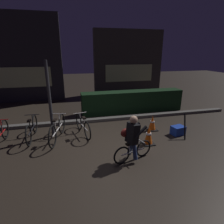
{
  "coord_description": "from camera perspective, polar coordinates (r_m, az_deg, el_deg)",
  "views": [
    {
      "loc": [
        -1.09,
        -4.78,
        2.73
      ],
      "look_at": [
        0.2,
        0.6,
        0.9
      ],
      "focal_mm": 29.08,
      "sensor_mm": 36.0,
      "label": 1
    }
  ],
  "objects": [
    {
      "name": "storefront_left",
      "position": [
        11.55,
        -26.8,
        14.65
      ],
      "size": [
        4.38,
        0.54,
        4.76
      ],
      "color": "#262328",
      "rests_on": "ground"
    },
    {
      "name": "parked_bike_center_right",
      "position": [
        6.34,
        -9.15,
        -4.22
      ],
      "size": [
        0.49,
        1.52,
        0.72
      ],
      "rotation": [
        0.0,
        0.0,
        1.81
      ],
      "color": "black",
      "rests_on": "ground"
    },
    {
      "name": "traffic_cone_near",
      "position": [
        5.75,
        11.45,
        -7.19
      ],
      "size": [
        0.36,
        0.36,
        0.6
      ],
      "color": "black",
      "rests_on": "ground"
    },
    {
      "name": "sidewalk_curb",
      "position": [
        7.55,
        -4.31,
        -2.45
      ],
      "size": [
        12.0,
        0.24,
        0.12
      ],
      "primitive_type": "cube",
      "color": "#56544F",
      "rests_on": "ground"
    },
    {
      "name": "parked_bike_left_mid",
      "position": [
        6.51,
        -23.9,
        -4.87
      ],
      "size": [
        0.46,
        1.64,
        0.75
      ],
      "rotation": [
        0.0,
        0.0,
        1.54
      ],
      "color": "black",
      "rests_on": "ground"
    },
    {
      "name": "closed_umbrella",
      "position": [
        6.48,
        21.92,
        -4.27
      ],
      "size": [
        0.21,
        0.43,
        0.78
      ],
      "primitive_type": "cylinder",
      "rotation": [
        0.0,
        0.48,
        1.19
      ],
      "color": "black",
      "rests_on": "ground"
    },
    {
      "name": "cyclist",
      "position": [
        4.73,
        6.34,
        -8.21
      ],
      "size": [
        1.15,
        0.5,
        1.25
      ],
      "rotation": [
        0.0,
        0.0,
        0.29
      ],
      "color": "black",
      "rests_on": "ground"
    },
    {
      "name": "storefront_right",
      "position": [
        12.64,
        5.13,
        15.19
      ],
      "size": [
        4.61,
        0.54,
        4.13
      ],
      "color": "#383330",
      "rests_on": "ground"
    },
    {
      "name": "hedge_row",
      "position": [
        8.68,
        6.45,
        3.32
      ],
      "size": [
        4.8,
        0.7,
        1.0
      ],
      "primitive_type": "cube",
      "color": "black",
      "rests_on": "ground"
    },
    {
      "name": "ground_plane",
      "position": [
        5.61,
        -0.57,
        -10.82
      ],
      "size": [
        40.0,
        40.0,
        0.0
      ],
      "primitive_type": "plane",
      "color": "#2D261E"
    },
    {
      "name": "blue_crate",
      "position": [
        6.72,
        20.02,
        -5.43
      ],
      "size": [
        0.49,
        0.4,
        0.3
      ],
      "primitive_type": "cube",
      "rotation": [
        0.0,
        0.0,
        0.19
      ],
      "color": "#193DB7",
      "rests_on": "ground"
    },
    {
      "name": "parked_bike_leftmost",
      "position": [
        6.49,
        -31.83,
        -6.21
      ],
      "size": [
        0.46,
        1.63,
        0.75
      ],
      "rotation": [
        0.0,
        0.0,
        1.56
      ],
      "color": "black",
      "rests_on": "ground"
    },
    {
      "name": "traffic_cone_far",
      "position": [
        6.79,
        12.55,
        -3.4
      ],
      "size": [
        0.36,
        0.36,
        0.56
      ],
      "color": "black",
      "rests_on": "ground"
    },
    {
      "name": "parked_bike_center_left",
      "position": [
        6.13,
        -16.77,
        -5.2
      ],
      "size": [
        0.52,
        1.72,
        0.81
      ],
      "rotation": [
        0.0,
        0.0,
        1.34
      ],
      "color": "black",
      "rests_on": "ground"
    },
    {
      "name": "street_post",
      "position": [
        6.19,
        -19.0,
        3.51
      ],
      "size": [
        0.1,
        0.1,
        2.51
      ],
      "primitive_type": "cylinder",
      "color": "#2D2D33",
      "rests_on": "ground"
    }
  ]
}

